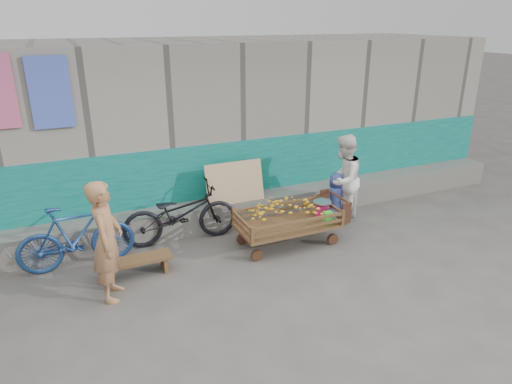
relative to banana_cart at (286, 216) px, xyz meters
name	(u,v)px	position (x,y,z in m)	size (l,w,h in m)	color
ground	(277,297)	(-0.78, -1.26, -0.50)	(80.00, 80.00, 0.00)	#4E4A46
building_wall	(186,123)	(-0.78, 2.79, 0.96)	(12.00, 3.50, 3.00)	gray
banana_cart	(286,216)	(0.00, 0.00, 0.00)	(1.73, 0.79, 0.74)	#532D1D
bench	(135,263)	(-2.34, 0.02, -0.32)	(1.01, 0.30, 0.25)	#532D1D
vendor_man	(107,241)	(-2.70, -0.38, 0.29)	(0.58, 0.38, 1.58)	#AD774D
woman	(343,179)	(1.30, 0.41, 0.28)	(0.76, 0.59, 1.56)	white
child	(336,198)	(1.17, 0.41, -0.05)	(0.44, 0.29, 0.91)	#3E4EA2
bicycle_dark	(180,214)	(-1.48, 0.79, -0.02)	(0.63, 1.81, 0.95)	black
bicycle_blue	(76,237)	(-3.04, 0.59, -0.02)	(0.45, 1.60, 0.96)	navy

